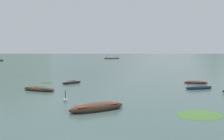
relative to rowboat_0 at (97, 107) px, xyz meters
The scene contains 13 objects.
ground_plane 1492.10m from the rowboat_0, 89.97° to the left, with size 6000.00×6000.00×0.00m, color #425B56.
mountain_1 2374.36m from the rowboat_0, 118.42° to the left, with size 1888.08×1888.08×578.41m, color #56665B.
mountain_2 2162.58m from the rowboat_0, 102.84° to the left, with size 1439.04×1439.04×473.66m, color slate.
mountain_3 2335.11m from the rowboat_0, 71.71° to the left, with size 547.15×547.15×217.31m, color #56665B.
rowboat_0 is the anchor object (origin of this frame).
rowboat_2 15.95m from the rowboat_0, 111.51° to the left, with size 2.66×3.11×0.53m.
rowboat_3 19.82m from the rowboat_0, 55.23° to the left, with size 3.29×1.51×0.48m.
rowboat_6 11.58m from the rowboat_0, 133.18° to the left, with size 4.39×2.53×0.59m.
rowboat_7 15.37m from the rowboat_0, 47.44° to the left, with size 3.62×2.05×0.56m.
ferry_0 146.16m from the rowboat_0, 94.86° to the left, with size 10.75×6.43×2.54m.
mooring_buoy 4.31m from the rowboat_0, 138.65° to the left, with size 0.41×0.41×1.10m.
weed_patch_1 7.26m from the rowboat_0, ahead, with size 3.27×2.79×0.14m, color #477033.
weed_patch_3 17.89m from the rowboat_0, 122.42° to the left, with size 1.50×1.82×0.14m, color #2D5628.
Camera 1 is at (1.94, -9.08, 4.26)m, focal length 37.71 mm.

